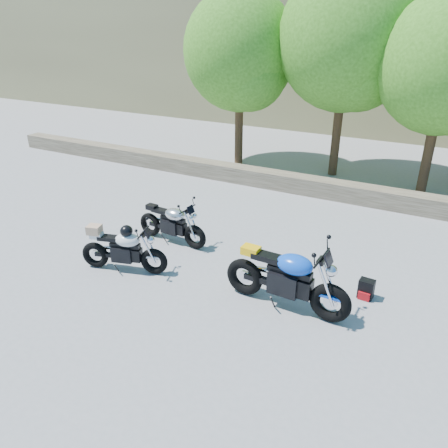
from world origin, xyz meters
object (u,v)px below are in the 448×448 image
at_px(silver_bike, 172,224).
at_px(backpack, 366,289).
at_px(white_bike, 123,249).
at_px(blue_bike, 287,279).

distance_m(silver_bike, backpack, 4.43).
bearing_deg(white_bike, silver_bike, 68.29).
height_order(silver_bike, white_bike, white_bike).
height_order(white_bike, backpack, white_bike).
xyz_separation_m(blue_bike, backpack, (1.21, 0.96, -0.40)).
bearing_deg(backpack, silver_bike, -178.87).
bearing_deg(backpack, white_bike, -160.11).
bearing_deg(silver_bike, backpack, 0.61).
bearing_deg(blue_bike, white_bike, -171.63).
distance_m(blue_bike, backpack, 1.59).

